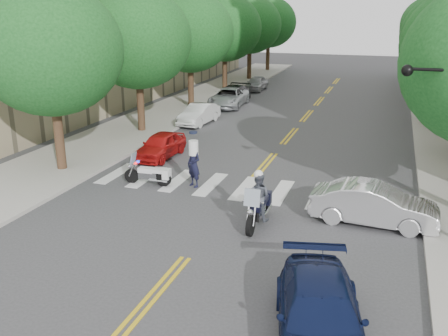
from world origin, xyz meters
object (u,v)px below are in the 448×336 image
at_px(motorcycle_parked, 152,174).
at_px(officer_standing, 194,165).
at_px(convertible, 374,205).
at_px(sedan_blue, 320,316).
at_px(motorcycle_police, 258,200).

bearing_deg(motorcycle_parked, officer_standing, -79.00).
height_order(convertible, sedan_blue, convertible).
xyz_separation_m(motorcycle_parked, convertible, (9.27, -1.12, 0.24)).
height_order(officer_standing, sedan_blue, officer_standing).
distance_m(convertible, sedan_blue, 7.33).
height_order(motorcycle_parked, convertible, convertible).
bearing_deg(motorcycle_police, motorcycle_parked, -24.71).
height_order(motorcycle_parked, sedan_blue, sedan_blue).
relative_size(convertible, sedan_blue, 0.90).
bearing_deg(motorcycle_parked, sedan_blue, -137.16).
bearing_deg(officer_standing, motorcycle_police, -8.12).
relative_size(motorcycle_parked, officer_standing, 1.10).
height_order(officer_standing, convertible, officer_standing).
bearing_deg(officer_standing, motorcycle_parked, -136.15).
xyz_separation_m(officer_standing, convertible, (7.47, -1.55, -0.25)).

